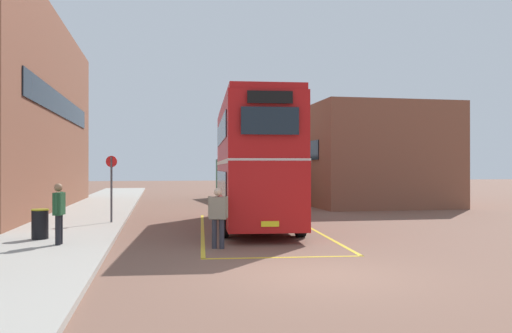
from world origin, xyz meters
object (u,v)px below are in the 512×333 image
at_px(double_decker_bus, 253,161).
at_px(pedestrian_waiting_near, 59,209).
at_px(pedestrian_boarding, 218,213).
at_px(bus_stop_sign, 111,182).
at_px(single_deck_bus, 247,177).
at_px(litter_bin, 40,224).

bearing_deg(double_decker_bus, pedestrian_waiting_near, -144.14).
xyz_separation_m(pedestrian_boarding, bus_stop_sign, (-3.41, 6.43, 0.72)).
bearing_deg(pedestrian_waiting_near, single_deck_bus, 66.42).
bearing_deg(bus_stop_sign, pedestrian_boarding, -62.08).
distance_m(litter_bin, bus_stop_sign, 4.94).
bearing_deg(litter_bin, double_decker_bus, 24.66).
relative_size(pedestrian_waiting_near, litter_bin, 1.89).
relative_size(double_decker_bus, litter_bin, 11.30).
bearing_deg(bus_stop_sign, double_decker_bus, -13.69).
bearing_deg(bus_stop_sign, single_deck_bus, 61.07).
xyz_separation_m(single_deck_bus, litter_bin, (-9.46, -18.62, -1.06)).
height_order(double_decker_bus, litter_bin, double_decker_bus).
bearing_deg(double_decker_bus, litter_bin, -155.34).
bearing_deg(single_deck_bus, double_decker_bus, -99.05).
bearing_deg(double_decker_bus, bus_stop_sign, 166.31).
distance_m(double_decker_bus, bus_stop_sign, 5.56).
height_order(double_decker_bus, single_deck_bus, double_decker_bus).
relative_size(double_decker_bus, single_deck_bus, 1.02).
bearing_deg(pedestrian_boarding, bus_stop_sign, 117.92).
relative_size(double_decker_bus, pedestrian_boarding, 5.93).
bearing_deg(single_deck_bus, litter_bin, -116.92).
xyz_separation_m(pedestrian_boarding, pedestrian_waiting_near, (-4.30, 0.62, 0.13)).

